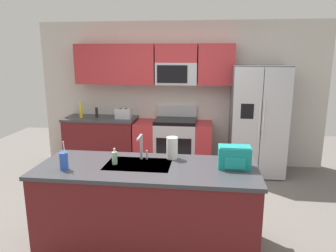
# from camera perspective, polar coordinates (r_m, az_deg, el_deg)

# --- Properties ---
(ground_plane) EXTENTS (9.00, 9.00, 0.00)m
(ground_plane) POSITION_cam_1_polar(r_m,az_deg,el_deg) (4.18, -0.60, -16.09)
(ground_plane) COLOR #66605B
(ground_plane) RESTS_ON ground
(kitchen_wall_unit) EXTENTS (5.20, 0.43, 2.60)m
(kitchen_wall_unit) POSITION_cam_1_polar(r_m,az_deg,el_deg) (5.77, 0.68, 7.41)
(kitchen_wall_unit) COLOR beige
(kitchen_wall_unit) RESTS_ON ground
(back_counter) EXTENTS (1.30, 0.63, 0.90)m
(back_counter) POSITION_cam_1_polar(r_m,az_deg,el_deg) (5.96, -11.94, -2.70)
(back_counter) COLOR maroon
(back_counter) RESTS_ON ground
(range_oven) EXTENTS (1.36, 0.61, 1.10)m
(range_oven) POSITION_cam_1_polar(r_m,az_deg,el_deg) (5.68, 0.96, -3.27)
(range_oven) COLOR #B7BABF
(range_oven) RESTS_ON ground
(refrigerator) EXTENTS (0.90, 0.76, 1.85)m
(refrigerator) POSITION_cam_1_polar(r_m,az_deg,el_deg) (5.53, 15.90, 0.94)
(refrigerator) COLOR #4C4F54
(refrigerator) RESTS_ON ground
(island_counter) EXTENTS (2.27, 0.88, 0.90)m
(island_counter) POSITION_cam_1_polar(r_m,az_deg,el_deg) (3.44, -3.77, -14.26)
(island_counter) COLOR maroon
(island_counter) RESTS_ON ground
(toaster) EXTENTS (0.28, 0.16, 0.18)m
(toaster) POSITION_cam_1_polar(r_m,az_deg,el_deg) (5.66, -8.09, 2.25)
(toaster) COLOR #B7BABF
(toaster) RESTS_ON back_counter
(pepper_mill) EXTENTS (0.05, 0.05, 0.18)m
(pepper_mill) POSITION_cam_1_polar(r_m,az_deg,el_deg) (5.86, -12.81, 2.42)
(pepper_mill) COLOR black
(pepper_mill) RESTS_ON back_counter
(bottle_yellow) EXTENTS (0.06, 0.06, 0.27)m
(bottle_yellow) POSITION_cam_1_polar(r_m,az_deg,el_deg) (5.90, -15.54, 2.79)
(bottle_yellow) COLOR yellow
(bottle_yellow) RESTS_ON back_counter
(sink_faucet) EXTENTS (0.08, 0.21, 0.28)m
(sink_faucet) POSITION_cam_1_polar(r_m,az_deg,el_deg) (3.41, -4.87, -3.44)
(sink_faucet) COLOR #B7BABF
(sink_faucet) RESTS_ON island_counter
(drink_cup_blue) EXTENTS (0.08, 0.08, 0.30)m
(drink_cup_blue) POSITION_cam_1_polar(r_m,az_deg,el_deg) (3.30, -18.37, -6.03)
(drink_cup_blue) COLOR blue
(drink_cup_blue) RESTS_ON island_counter
(soap_dispenser) EXTENTS (0.06, 0.06, 0.17)m
(soap_dispenser) POSITION_cam_1_polar(r_m,az_deg,el_deg) (3.34, -9.66, -5.69)
(soap_dispenser) COLOR #A5D8B2
(soap_dispenser) RESTS_ON island_counter
(paper_towel_roll) EXTENTS (0.12, 0.12, 0.24)m
(paper_towel_roll) POSITION_cam_1_polar(r_m,az_deg,el_deg) (3.46, 0.75, -3.99)
(paper_towel_roll) COLOR white
(paper_towel_roll) RESTS_ON island_counter
(backpack) EXTENTS (0.32, 0.22, 0.23)m
(backpack) POSITION_cam_1_polar(r_m,az_deg,el_deg) (3.25, 11.94, -5.45)
(backpack) COLOR teal
(backpack) RESTS_ON island_counter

